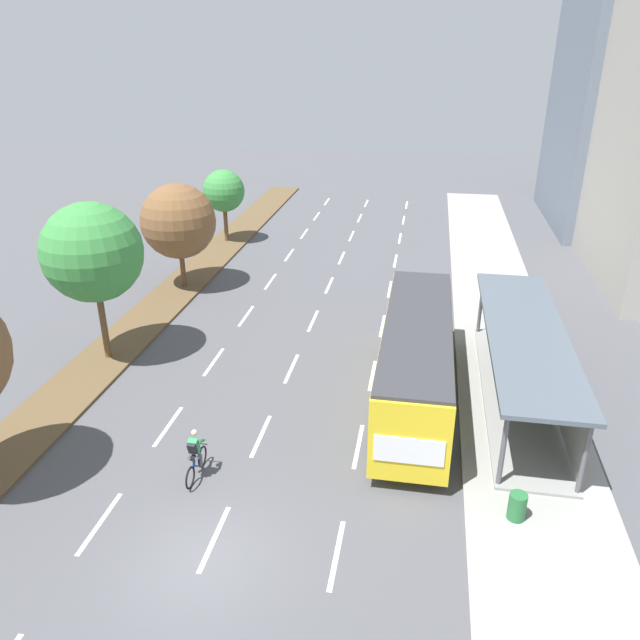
% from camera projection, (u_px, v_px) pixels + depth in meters
% --- Properties ---
extents(ground_plane, '(140.00, 140.00, 0.00)m').
position_uv_depth(ground_plane, '(204.00, 561.00, 16.67)').
color(ground_plane, '#4C4C51').
extents(median_strip, '(2.60, 52.00, 0.12)m').
position_uv_depth(median_strip, '(186.00, 282.00, 35.92)').
color(median_strip, brown).
rests_on(median_strip, ground).
extents(sidewalk_right, '(4.50, 52.00, 0.15)m').
position_uv_depth(sidewalk_right, '(495.00, 302.00, 33.13)').
color(sidewalk_right, gray).
rests_on(sidewalk_right, ground).
extents(lane_divider_left, '(0.14, 48.16, 0.01)m').
position_uv_depth(lane_divider_left, '(259.00, 298.00, 33.91)').
color(lane_divider_left, white).
rests_on(lane_divider_left, ground).
extents(lane_divider_center, '(0.14, 48.16, 0.01)m').
position_uv_depth(lane_divider_center, '(322.00, 302.00, 33.35)').
color(lane_divider_center, white).
rests_on(lane_divider_center, ground).
extents(lane_divider_right, '(0.14, 48.16, 0.01)m').
position_uv_depth(lane_divider_right, '(386.00, 306.00, 32.80)').
color(lane_divider_right, white).
rests_on(lane_divider_right, ground).
extents(bus_shelter, '(2.90, 12.18, 2.86)m').
position_uv_depth(bus_shelter, '(530.00, 358.00, 23.43)').
color(bus_shelter, gray).
rests_on(bus_shelter, sidewalk_right).
extents(bus, '(2.54, 11.29, 3.37)m').
position_uv_depth(bus, '(416.00, 353.00, 23.33)').
color(bus, yellow).
rests_on(bus, ground).
extents(cyclist, '(0.46, 1.82, 1.71)m').
position_uv_depth(cyclist, '(195.00, 456.00, 19.62)').
color(cyclist, black).
rests_on(cyclist, ground).
extents(median_tree_second, '(4.16, 4.16, 6.89)m').
position_uv_depth(median_tree_second, '(92.00, 253.00, 25.34)').
color(median_tree_second, brown).
rests_on(median_tree_second, median_strip).
extents(median_tree_third, '(4.12, 4.12, 5.82)m').
position_uv_depth(median_tree_third, '(178.00, 221.00, 33.74)').
color(median_tree_third, brown).
rests_on(median_tree_third, median_strip).
extents(median_tree_fourth, '(2.84, 2.84, 4.91)m').
position_uv_depth(median_tree_fourth, '(224.00, 191.00, 41.88)').
color(median_tree_fourth, brown).
rests_on(median_tree_fourth, median_strip).
extents(trash_bin, '(0.52, 0.52, 0.85)m').
position_uv_depth(trash_bin, '(517.00, 506.00, 17.81)').
color(trash_bin, '#286B38').
rests_on(trash_bin, sidewalk_right).
extents(building_mid_right, '(7.55, 14.01, 25.92)m').
position_uv_depth(building_mid_right, '(630.00, 40.00, 42.87)').
color(building_mid_right, slate).
rests_on(building_mid_right, ground).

